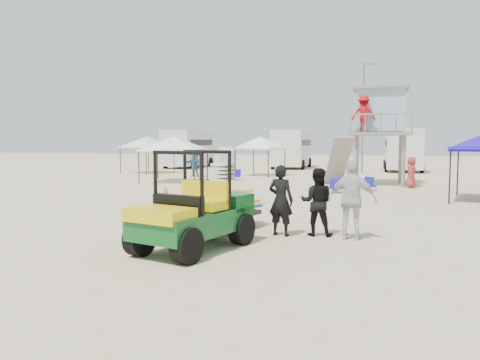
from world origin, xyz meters
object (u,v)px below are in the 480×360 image
(surf_trailer, at_px, (226,201))
(man_left, at_px, (281,200))
(utility_cart, at_px, (191,205))
(lifeguard_tower, at_px, (378,114))

(surf_trailer, xyz_separation_m, man_left, (1.51, -0.30, 0.10))
(utility_cart, relative_size, surf_trailer, 1.32)
(utility_cart, bearing_deg, lifeguard_tower, 77.10)
(man_left, height_order, lifeguard_tower, lifeguard_tower)
(utility_cart, bearing_deg, surf_trailer, 89.77)
(utility_cart, height_order, man_left, utility_cart)
(utility_cart, relative_size, lifeguard_tower, 0.60)
(utility_cart, distance_m, surf_trailer, 2.35)
(lifeguard_tower, bearing_deg, utility_cart, -102.90)
(man_left, xyz_separation_m, lifeguard_tower, (2.33, 14.76, 2.86))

